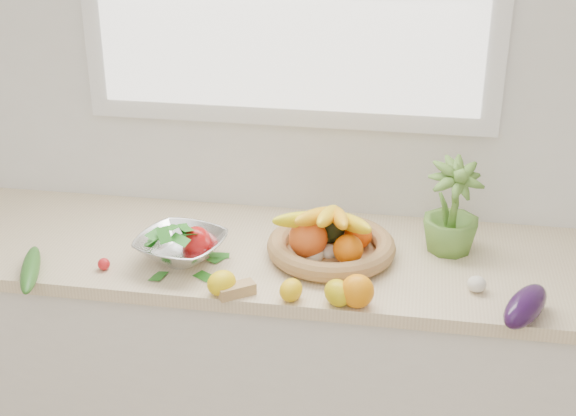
% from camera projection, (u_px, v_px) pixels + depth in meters
% --- Properties ---
extents(back_wall, '(4.50, 0.02, 2.70)m').
position_uv_depth(back_wall, '(289.00, 77.00, 2.50)').
color(back_wall, white).
rests_on(back_wall, ground).
extents(counter_cabinet, '(2.20, 0.58, 0.86)m').
position_uv_depth(counter_cabinet, '(274.00, 376.00, 2.62)').
color(counter_cabinet, silver).
rests_on(counter_cabinet, ground).
extents(countertop, '(2.24, 0.62, 0.04)m').
position_uv_depth(countertop, '(273.00, 255.00, 2.43)').
color(countertop, beige).
rests_on(countertop, counter_cabinet).
extents(orange_loose, '(0.10, 0.10, 0.09)m').
position_uv_depth(orange_loose, '(357.00, 291.00, 2.11)').
color(orange_loose, orange).
rests_on(orange_loose, countertop).
extents(lemon_a, '(0.08, 0.09, 0.06)m').
position_uv_depth(lemon_a, '(291.00, 290.00, 2.14)').
color(lemon_a, yellow).
rests_on(lemon_a, countertop).
extents(lemon_b, '(0.11, 0.11, 0.07)m').
position_uv_depth(lemon_b, '(222.00, 283.00, 2.17)').
color(lemon_b, yellow).
rests_on(lemon_b, countertop).
extents(lemon_c, '(0.10, 0.11, 0.07)m').
position_uv_depth(lemon_c, '(338.00, 293.00, 2.12)').
color(lemon_c, gold).
rests_on(lemon_c, countertop).
extents(apple, '(0.12, 0.12, 0.09)m').
position_uv_depth(apple, '(196.00, 241.00, 2.37)').
color(apple, '#B30E0E').
rests_on(apple, countertop).
extents(ginger, '(0.11, 0.09, 0.03)m').
position_uv_depth(ginger, '(236.00, 290.00, 2.17)').
color(ginger, tan).
rests_on(ginger, countertop).
extents(garlic_a, '(0.07, 0.07, 0.05)m').
position_uv_depth(garlic_a, '(315.00, 254.00, 2.34)').
color(garlic_a, white).
rests_on(garlic_a, countertop).
extents(garlic_b, '(0.06, 0.06, 0.05)m').
position_uv_depth(garlic_b, '(329.00, 252.00, 2.36)').
color(garlic_b, white).
rests_on(garlic_b, countertop).
extents(garlic_c, '(0.07, 0.07, 0.04)m').
position_uv_depth(garlic_c, '(477.00, 284.00, 2.19)').
color(garlic_c, beige).
rests_on(garlic_c, countertop).
extents(eggplant, '(0.17, 0.23, 0.08)m').
position_uv_depth(eggplant, '(525.00, 306.00, 2.04)').
color(eggplant, '#270E36').
rests_on(eggplant, countertop).
extents(cucumber, '(0.14, 0.27, 0.05)m').
position_uv_depth(cucumber, '(31.00, 269.00, 2.26)').
color(cucumber, '#265519').
rests_on(cucumber, countertop).
extents(radish, '(0.05, 0.05, 0.04)m').
position_uv_depth(radish, '(104.00, 264.00, 2.30)').
color(radish, red).
rests_on(radish, countertop).
extents(potted_herb, '(0.23, 0.23, 0.30)m').
position_uv_depth(potted_herb, '(452.00, 210.00, 2.36)').
color(potted_herb, '#568430').
rests_on(potted_herb, countertop).
extents(fruit_basket, '(0.41, 0.41, 0.19)m').
position_uv_depth(fruit_basket, '(330.00, 240.00, 2.36)').
color(fruit_basket, '#AE844D').
rests_on(fruit_basket, countertop).
extents(colander_with_spinach, '(0.30, 0.30, 0.13)m').
position_uv_depth(colander_with_spinach, '(181.00, 242.00, 2.32)').
color(colander_with_spinach, silver).
rests_on(colander_with_spinach, countertop).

